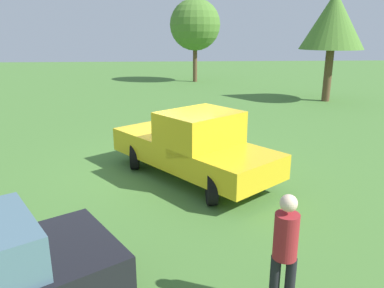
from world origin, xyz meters
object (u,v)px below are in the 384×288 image
Objects in this scene: tree_back_left at (333,21)px; tree_back_right at (195,25)px; pickup_truck at (195,144)px; person_bystander at (285,248)px.

tree_back_left is 11.13m from tree_back_right.
pickup_truck is 20.23m from tree_back_right.
tree_back_right reaches higher than pickup_truck.
tree_back_right is (24.86, -0.67, 3.21)m from person_bystander.
tree_back_left is at bearing 171.63° from person_bystander.
tree_back_left is at bearing -143.56° from tree_back_right.
person_bystander is 25.07m from tree_back_right.
person_bystander is at bearing 151.21° from pickup_truck.
tree_back_left is (10.95, -8.09, 3.30)m from pickup_truck.
tree_back_right is (19.91, -1.47, 3.27)m from pickup_truck.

